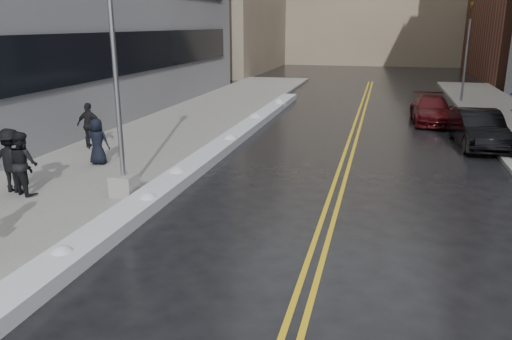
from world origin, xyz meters
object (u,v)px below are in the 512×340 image
Objects in this scene: pedestrian_c at (97,142)px; car_black at (478,129)px; pedestrian_b at (23,163)px; pedestrian_e at (12,160)px; lamppost at (118,113)px; car_maroon at (431,110)px; traffic_signal at (467,48)px; pedestrian_d at (90,125)px.

pedestrian_c is 0.35× the size of car_black.
pedestrian_b is 0.98× the size of pedestrian_e.
lamppost is at bearing -172.27° from pedestrian_e.
pedestrian_e is 19.59m from car_maroon.
car_black is at bearing -145.39° from pedestrian_e.
pedestrian_b is (-2.80, -0.58, -1.47)m from lamppost.
traffic_signal is at bearing -124.35° from pedestrian_e.
car_maroon is at bearing 101.26° from car_black.
traffic_signal is 23.48m from pedestrian_d.
traffic_signal reaches higher than pedestrian_c.
pedestrian_c is 0.86× the size of pedestrian_e.
pedestrian_e is at bearing -149.27° from car_black.
traffic_signal is 8.35m from car_maroon.
car_black is at bearing 41.10° from lamppost.
lamppost is 4.09× the size of pedestrian_e.
lamppost is 1.65× the size of car_maroon.
lamppost reaches higher than pedestrian_d.
lamppost reaches higher than pedestrian_b.
pedestrian_d is 15.60m from car_black.
car_black is at bearing -94.54° from traffic_signal.
pedestrian_e reaches higher than car_black.
car_black is 5.26m from car_maroon.
pedestrian_c is 0.91× the size of pedestrian_d.
pedestrian_c reaches higher than car_black.
pedestrian_e is at bearing -171.77° from lamppost.
lamppost is at bearing -118.21° from traffic_signal.
pedestrian_c is 14.86m from car_black.
pedestrian_c is 2.69m from pedestrian_d.
pedestrian_b is 0.39× the size of car_maroon.
car_maroon is (12.65, 14.96, -0.41)m from pedestrian_e.
car_black is (13.29, 6.64, -0.20)m from pedestrian_c.
pedestrian_b is 3.38m from pedestrian_c.
lamppost is 6.60m from pedestrian_d.
pedestrian_d is at bearing -54.48° from pedestrian_b.
car_black is 0.99× the size of car_maroon.
pedestrian_d is at bearing 130.04° from lamppost.
pedestrian_c reaches higher than car_maroon.
traffic_signal is 1.31× the size of car_black.
pedestrian_e is at bearing 9.05° from pedestrian_b.
pedestrian_d is 0.38× the size of car_maroon.
pedestrian_d is at bearing -167.61° from car_black.
pedestrian_b is 1.03× the size of pedestrian_d.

